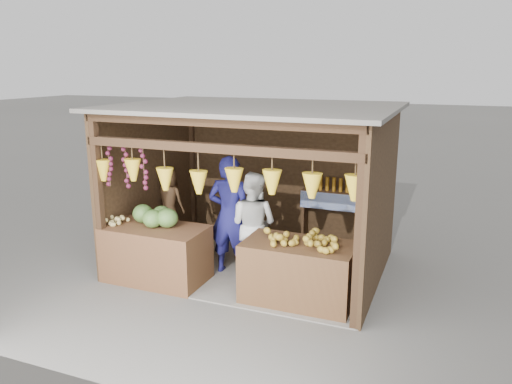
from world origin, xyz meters
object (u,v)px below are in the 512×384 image
counter_left (156,254)px  counter_right (299,272)px  woman_standing (253,224)px  vendor_seated (169,201)px  man_standing (230,216)px

counter_left → counter_right: (2.26, 0.11, 0.00)m
woman_standing → vendor_seated: size_ratio=1.44×
man_standing → woman_standing: size_ratio=1.14×
counter_left → vendor_seated: 1.52m
man_standing → vendor_seated: man_standing is taller
man_standing → vendor_seated: bearing=-29.2°
man_standing → woman_standing: (0.36, 0.08, -0.12)m
woman_standing → vendor_seated: bearing=-10.9°
counter_left → vendor_seated: (-0.56, 1.33, 0.45)m
counter_left → woman_standing: 1.56m
counter_right → vendor_seated: vendor_seated is taller
woman_standing → vendor_seated: 1.95m
counter_right → vendor_seated: size_ratio=1.33×
counter_left → woman_standing: size_ratio=0.93×
counter_right → man_standing: bearing=156.8°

